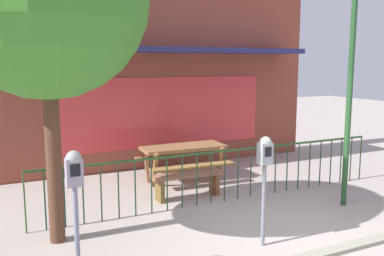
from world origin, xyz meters
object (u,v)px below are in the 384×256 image
Objects in this scene: patio_bench at (188,180)px; street_lamp at (352,52)px; parking_meter_far at (75,183)px; picnic_table_left at (183,153)px; parking_meter_near at (265,162)px.

patio_bench is 3.70m from street_lamp.
street_lamp is at bearing 9.30° from parking_meter_far.
patio_bench is (-0.42, -1.12, -0.26)m from picnic_table_left.
parking_meter_near is 0.97× the size of parking_meter_far.
parking_meter_far is (-2.94, -3.51, 0.63)m from picnic_table_left.
parking_meter_far is at bearing -170.70° from street_lamp.
street_lamp is (1.94, -2.71, 2.11)m from picnic_table_left.
picnic_table_left is at bearing 69.45° from patio_bench.
parking_meter_far reaches higher than patio_bench.
parking_meter_far is 5.16m from street_lamp.
street_lamp reaches higher than picnic_table_left.
parking_meter_far is at bearing -136.42° from patio_bench.
parking_meter_far reaches higher than picnic_table_left.
picnic_table_left is 1.22m from patio_bench.
street_lamp reaches higher than parking_meter_near.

